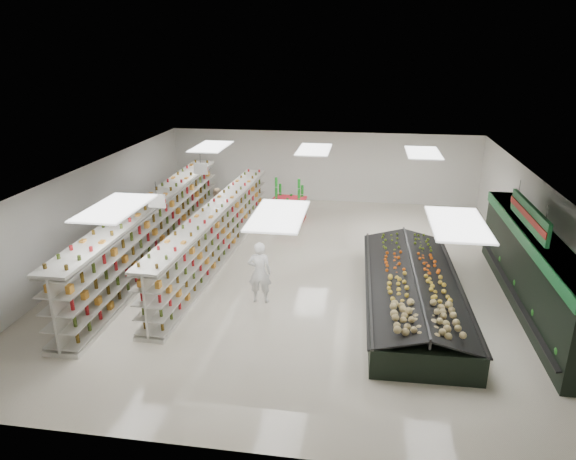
% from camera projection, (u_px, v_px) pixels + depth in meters
% --- Properties ---
extents(floor, '(16.00, 16.00, 0.00)m').
position_uv_depth(floor, '(300.00, 270.00, 16.61)').
color(floor, beige).
rests_on(floor, ground).
extents(ceiling, '(14.00, 16.00, 0.02)m').
position_uv_depth(ceiling, '(300.00, 173.00, 15.52)').
color(ceiling, white).
rests_on(ceiling, wall_back).
extents(wall_back, '(14.00, 0.02, 3.20)m').
position_uv_depth(wall_back, '(322.00, 167.00, 23.51)').
color(wall_back, white).
rests_on(wall_back, floor).
extents(wall_front, '(14.00, 0.02, 3.20)m').
position_uv_depth(wall_front, '(239.00, 377.00, 8.63)').
color(wall_front, white).
rests_on(wall_front, floor).
extents(wall_left, '(0.02, 16.00, 3.20)m').
position_uv_depth(wall_left, '(92.00, 213.00, 17.06)').
color(wall_left, white).
rests_on(wall_left, floor).
extents(wall_right, '(0.02, 16.00, 3.20)m').
position_uv_depth(wall_right, '(536.00, 235.00, 15.08)').
color(wall_right, white).
rests_on(wall_right, floor).
extents(produce_wall_case, '(0.93, 8.00, 2.20)m').
position_uv_depth(produce_wall_case, '(532.00, 265.00, 13.87)').
color(produce_wall_case, black).
rests_on(produce_wall_case, floor).
extents(aisle_sign_near, '(0.52, 0.06, 0.75)m').
position_uv_depth(aisle_sign_near, '(157.00, 201.00, 14.35)').
color(aisle_sign_near, white).
rests_on(aisle_sign_near, ceiling).
extents(aisle_sign_far, '(0.52, 0.06, 0.75)m').
position_uv_depth(aisle_sign_far, '(201.00, 169.00, 18.07)').
color(aisle_sign_far, white).
rests_on(aisle_sign_far, ceiling).
extents(hortifruti_banner, '(0.12, 3.20, 0.95)m').
position_uv_depth(hortifruti_banner, '(529.00, 216.00, 13.43)').
color(hortifruti_banner, '#1E7338').
rests_on(hortifruti_banner, ceiling).
extents(gondola_left, '(1.09, 12.06, 2.09)m').
position_uv_depth(gondola_left, '(154.00, 232.00, 17.20)').
color(gondola_left, silver).
rests_on(gondola_left, floor).
extents(gondola_center, '(1.26, 10.74, 1.86)m').
position_uv_depth(gondola_center, '(217.00, 235.00, 17.19)').
color(gondola_center, silver).
rests_on(gondola_center, floor).
extents(produce_island, '(2.75, 7.24, 1.07)m').
position_uv_depth(produce_island, '(412.00, 289.00, 14.20)').
color(produce_island, black).
rests_on(produce_island, floor).
extents(soda_endcap, '(1.39, 1.01, 1.68)m').
position_uv_depth(soda_endcap, '(289.00, 201.00, 21.12)').
color(soda_endcap, '#B51A14').
rests_on(soda_endcap, floor).
extents(shopper_main, '(0.68, 0.46, 1.80)m').
position_uv_depth(shopper_main, '(260.00, 272.00, 14.27)').
color(shopper_main, silver).
rests_on(shopper_main, floor).
extents(shopper_background, '(0.72, 0.93, 1.69)m').
position_uv_depth(shopper_background, '(219.00, 209.00, 19.94)').
color(shopper_background, tan).
rests_on(shopper_background, floor).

